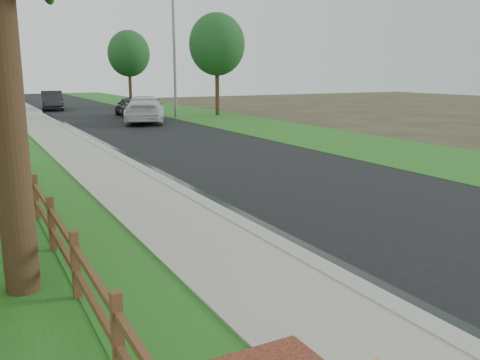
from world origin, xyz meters
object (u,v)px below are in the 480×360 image
white_suv (145,109)px  streetlight (171,41)px  dark_car_mid (131,106)px  ranch_fence (43,207)px

white_suv → streetlight: size_ratio=0.63×
white_suv → dark_car_mid: size_ratio=1.37×
ranch_fence → dark_car_mid: (9.93, 27.42, 0.17)m
ranch_fence → white_suv: (9.33, 22.15, 0.30)m
streetlight → ranch_fence: bearing=-116.7°
ranch_fence → streetlight: 27.45m
ranch_fence → streetlight: bearing=63.3°
white_suv → streetlight: 5.76m
white_suv → streetlight: bearing=-125.1°
ranch_fence → dark_car_mid: size_ratio=3.73×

